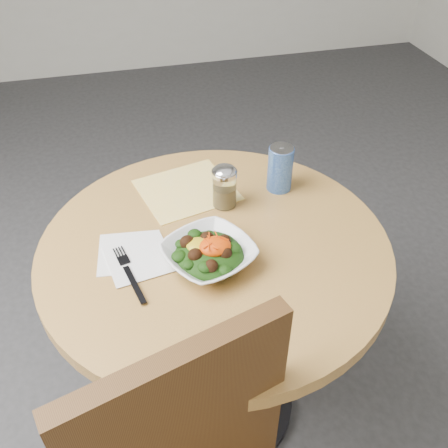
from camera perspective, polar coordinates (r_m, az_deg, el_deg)
name	(u,v)px	position (r m, az deg, el deg)	size (l,w,h in m)	color
ground	(217,401)	(1.86, -0.79, -19.56)	(6.00, 6.00, 0.00)	#2D2D2F
table	(215,295)	(1.42, -0.99, -8.09)	(0.90, 0.90, 0.75)	black
cloth_napkin	(187,190)	(1.46, -4.29, 3.91)	(0.26, 0.23, 0.00)	yellow
paper_napkins	(134,255)	(1.26, -10.20, -3.55)	(0.19, 0.20, 0.00)	silver
salad_bowl	(209,254)	(1.20, -1.73, -3.44)	(0.28, 0.28, 0.08)	silver
fork	(129,272)	(1.21, -10.83, -5.43)	(0.06, 0.21, 0.00)	black
spice_shaker	(224,187)	(1.36, 0.06, 4.27)	(0.07, 0.07, 0.12)	silver
beverage_can	(280,168)	(1.43, 6.43, 6.35)	(0.07, 0.07, 0.14)	navy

